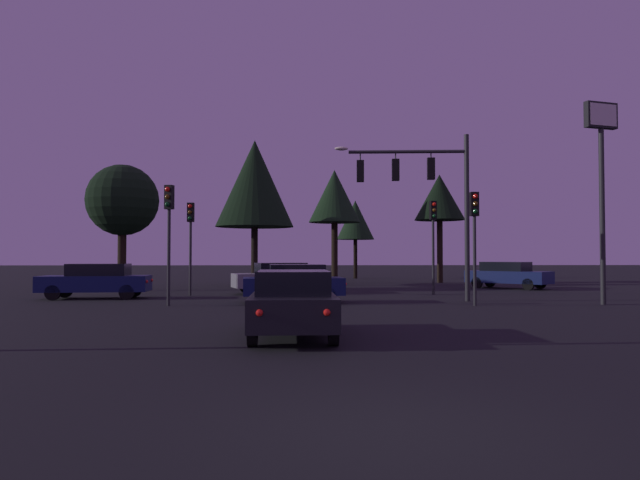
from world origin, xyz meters
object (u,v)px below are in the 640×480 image
object	(u,v)px
car_crossing_left	(96,280)
tree_left_far	(255,184)
traffic_light_corner_left	(433,228)
traffic_light_far_side	(190,230)
car_crossing_right	(294,283)
traffic_light_median	(475,225)
traffic_signal_mast_arm	(426,187)
tree_right_cluster	(440,198)
tree_center_horizon	(355,220)
traffic_light_corner_right	(169,220)
car_nearside_lane	(293,302)
store_sign_illuminated	(601,158)
car_far_lane	(278,277)
tree_behind_sign	(334,197)
car_parked_lot	(507,275)
tree_lot_edge	(122,201)

from	to	relation	value
car_crossing_left	tree_left_far	bearing A→B (deg)	59.40
traffic_light_corner_left	traffic_light_far_side	xyz separation A→B (m)	(-11.54, -0.38, -0.11)
car_crossing_right	traffic_light_median	bearing A→B (deg)	-13.82
tree_left_far	traffic_signal_mast_arm	bearing A→B (deg)	-56.33
traffic_light_median	tree_right_cluster	world-z (taller)	tree_right_cluster
traffic_light_median	tree_center_horizon	world-z (taller)	tree_center_horizon
traffic_light_corner_right	car_crossing_left	bearing A→B (deg)	136.62
car_nearside_lane	car_crossing_right	xyz separation A→B (m)	(-0.07, 9.43, -0.00)
traffic_light_median	tree_left_far	size ratio (longest dim) A/B	0.47
store_sign_illuminated	traffic_light_corner_right	bearing A→B (deg)	-179.93
car_crossing_left	car_far_lane	distance (m)	8.38
car_far_lane	tree_behind_sign	bearing A→B (deg)	71.79
car_parked_lot	traffic_light_corner_left	bearing A→B (deg)	-137.69
traffic_light_corner_left	car_nearside_lane	distance (m)	15.54
tree_left_far	car_parked_lot	bearing A→B (deg)	-12.54
traffic_light_corner_right	tree_center_horizon	xyz separation A→B (m)	(9.48, 25.41, 1.64)
tree_right_cluster	traffic_light_corner_right	bearing A→B (deg)	-129.39
traffic_light_corner_left	car_nearside_lane	bearing A→B (deg)	-115.38
tree_center_horizon	tree_lot_edge	world-z (taller)	tree_lot_edge
traffic_light_corner_right	tree_right_cluster	distance (m)	23.25
car_crossing_right	car_parked_lot	bearing A→B (deg)	37.84
car_parked_lot	tree_lot_edge	bearing A→B (deg)	-177.05
traffic_light_far_side	store_sign_illuminated	distance (m)	17.73
traffic_light_corner_right	tree_left_far	bearing A→B (deg)	81.65
traffic_light_corner_right	store_sign_illuminated	xyz separation A→B (m)	(16.47, 0.02, 2.45)
tree_left_far	tree_center_horizon	world-z (taller)	tree_left_far
tree_right_cluster	traffic_light_corner_left	bearing A→B (deg)	-105.48
traffic_light_corner_right	car_crossing_right	world-z (taller)	traffic_light_corner_right
tree_right_cluster	car_crossing_left	bearing A→B (deg)	-142.94
tree_center_horizon	car_crossing_left	bearing A→B (deg)	-121.89
car_parked_lot	store_sign_illuminated	distance (m)	11.74
car_crossing_right	tree_behind_sign	world-z (taller)	tree_behind_sign
car_nearside_lane	tree_right_cluster	bearing A→B (deg)	69.08
car_crossing_right	car_far_lane	size ratio (longest dim) A/B	0.89
traffic_light_corner_right	car_nearside_lane	size ratio (longest dim) A/B	1.04
tree_behind_sign	tree_center_horizon	size ratio (longest dim) A/B	1.20
tree_behind_sign	tree_lot_edge	world-z (taller)	tree_behind_sign
traffic_signal_mast_arm	traffic_light_corner_right	world-z (taller)	traffic_signal_mast_arm
car_parked_lot	tree_right_cluster	world-z (taller)	tree_right_cluster
traffic_light_corner_right	car_nearside_lane	bearing A→B (deg)	-59.82
car_far_lane	tree_lot_edge	distance (m)	9.86
tree_left_far	car_nearside_lane	bearing A→B (deg)	-83.11
car_crossing_right	tree_left_far	xyz separation A→B (m)	(-2.60, 12.67, 5.57)
traffic_signal_mast_arm	traffic_light_corner_right	size ratio (longest dim) A/B	1.53
traffic_signal_mast_arm	car_parked_lot	distance (m)	11.71
car_crossing_left	tree_left_far	size ratio (longest dim) A/B	0.52
traffic_light_far_side	traffic_signal_mast_arm	bearing A→B (deg)	-18.41
tree_right_cluster	tree_lot_edge	world-z (taller)	tree_right_cluster
traffic_signal_mast_arm	store_sign_illuminated	bearing A→B (deg)	-16.70
traffic_light_corner_right	store_sign_illuminated	distance (m)	16.65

